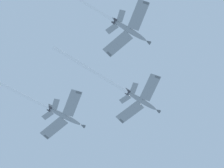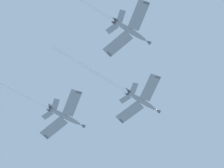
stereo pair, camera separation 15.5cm
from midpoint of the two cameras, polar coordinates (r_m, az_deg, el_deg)
The scene contains 3 objects.
jet_lead at distance 156.83m, azimuth 1.04°, elevation -0.52°, with size 24.93×36.75×8.38m.
jet_left_wing at distance 156.70m, azimuth -8.30°, elevation -2.17°, with size 29.42×43.44×10.30m.
jet_right_wing at distance 146.90m, azimuth 0.20°, elevation 7.20°, with size 26.60×37.94×8.84m.
Camera 2 is at (21.43, -52.52, 1.85)m, focal length 80.54 mm.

